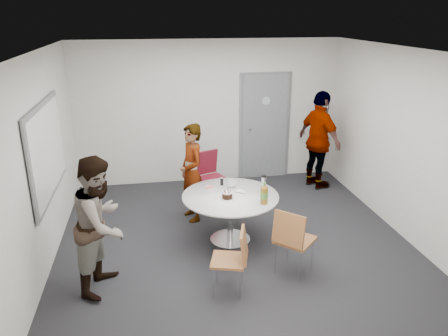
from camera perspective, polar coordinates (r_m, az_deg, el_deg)
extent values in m
plane|color=black|center=(6.50, 1.27, -9.32)|extent=(5.00, 5.00, 0.00)
plane|color=silver|center=(5.70, 1.48, 15.12)|extent=(5.00, 5.00, 0.00)
plane|color=silver|center=(8.35, -2.01, 7.25)|extent=(5.00, 0.00, 5.00)
plane|color=silver|center=(6.02, -22.68, 0.67)|extent=(0.00, 5.00, 5.00)
plane|color=silver|center=(6.89, 22.26, 3.02)|extent=(0.00, 5.00, 5.00)
plane|color=silver|center=(3.74, 8.95, -9.55)|extent=(5.00, 0.00, 5.00)
cube|color=slate|center=(8.61, 5.35, 5.35)|extent=(0.90, 0.05, 2.05)
cube|color=slate|center=(8.63, 5.31, 5.39)|extent=(1.02, 0.04, 2.12)
cylinder|color=#B2BFC6|center=(8.47, 5.52, 8.74)|extent=(0.16, 0.01, 0.16)
cylinder|color=silver|center=(8.48, 3.36, 5.13)|extent=(0.04, 0.14, 0.04)
cube|color=slate|center=(6.17, -22.12, 2.17)|extent=(0.03, 1.90, 1.25)
cube|color=white|center=(6.16, -21.94, 2.18)|extent=(0.01, 1.78, 1.13)
cylinder|color=white|center=(6.19, 0.84, -3.69)|extent=(1.37, 1.37, 0.03)
cylinder|color=silver|center=(6.33, 0.82, -6.57)|extent=(0.09, 0.09, 0.66)
cylinder|color=silver|center=(6.49, 0.81, -9.26)|extent=(0.59, 0.59, 0.02)
cylinder|color=white|center=(6.07, 0.42, -3.98)|extent=(0.19, 0.19, 0.01)
cylinder|color=black|center=(6.05, 0.43, -3.62)|extent=(0.14, 0.14, 0.08)
cylinder|color=white|center=(6.03, 0.43, -3.19)|extent=(0.15, 0.15, 0.02)
cylinder|color=olive|center=(5.89, 5.26, -3.62)|extent=(0.10, 0.10, 0.23)
cylinder|color=#498434|center=(5.89, 5.27, -3.53)|extent=(0.10, 0.10, 0.09)
cone|color=olive|center=(5.84, 5.31, -2.36)|extent=(0.10, 0.10, 0.05)
cylinder|color=#519041|center=(5.83, 5.32, -2.03)|extent=(0.04, 0.04, 0.02)
imported|color=white|center=(6.44, 0.99, -2.05)|extent=(0.19, 0.19, 0.11)
cylinder|color=black|center=(6.51, -0.29, -1.78)|extent=(0.05, 0.05, 0.11)
cylinder|color=silver|center=(6.39, 5.20, -1.95)|extent=(0.07, 0.07, 0.18)
cylinder|color=black|center=(6.35, 5.23, -1.06)|extent=(0.07, 0.07, 0.03)
cube|color=#E57A72|center=(6.44, -1.95, -2.46)|extent=(0.13, 0.11, 0.02)
ellipsoid|color=white|center=(6.27, 2.20, -3.07)|extent=(0.16, 0.16, 0.03)
cube|color=brown|center=(5.22, 0.54, -11.97)|extent=(0.48, 0.48, 0.03)
cube|color=brown|center=(5.10, 2.64, -10.06)|extent=(0.18, 0.38, 0.37)
cylinder|color=silver|center=(5.48, -0.96, -12.86)|extent=(0.02, 0.02, 0.41)
cylinder|color=silver|center=(5.22, -1.42, -14.70)|extent=(0.02, 0.02, 0.41)
cylinder|color=silver|center=(5.46, 2.39, -13.05)|extent=(0.02, 0.02, 0.41)
cylinder|color=silver|center=(5.20, 2.13, -14.92)|extent=(0.02, 0.02, 0.41)
cube|color=brown|center=(5.63, 9.26, -9.23)|extent=(0.61, 0.61, 0.04)
cube|color=brown|center=(5.35, 8.45, -7.94)|extent=(0.36, 0.35, 0.41)
cylinder|color=silver|center=(5.82, 11.45, -10.93)|extent=(0.02, 0.02, 0.46)
cylinder|color=silver|center=(5.94, 8.34, -10.05)|extent=(0.02, 0.02, 0.46)
cylinder|color=silver|center=(5.55, 9.99, -12.51)|extent=(0.02, 0.02, 0.46)
cylinder|color=silver|center=(5.67, 6.74, -11.54)|extent=(0.02, 0.02, 0.46)
cube|color=maroon|center=(7.37, -1.53, -1.52)|extent=(0.59, 0.59, 0.04)
cube|color=maroon|center=(7.46, -2.39, 0.75)|extent=(0.43, 0.25, 0.43)
cylinder|color=silver|center=(7.24, -2.01, -4.03)|extent=(0.02, 0.02, 0.48)
cylinder|color=silver|center=(7.41, 0.43, -3.42)|extent=(0.02, 0.02, 0.48)
cylinder|color=silver|center=(7.53, -3.42, -3.07)|extent=(0.02, 0.02, 0.48)
cylinder|color=silver|center=(7.70, -1.04, -2.51)|extent=(0.02, 0.02, 0.48)
imported|color=#A5C6EA|center=(6.84, -4.23, -0.63)|extent=(0.51, 0.65, 1.56)
imported|color=white|center=(5.32, -15.76, -7.04)|extent=(0.85, 0.97, 1.66)
imported|color=black|center=(8.25, 12.34, 3.53)|extent=(0.76, 1.16, 1.83)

